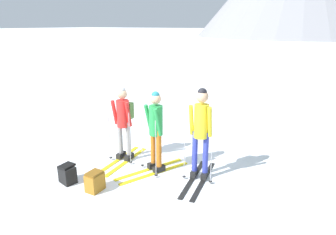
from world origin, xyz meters
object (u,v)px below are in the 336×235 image
skier_in_red (124,120)px  skier_in_yellow (201,128)px  skier_in_green (155,129)px  backpack_on_snow_front (95,181)px  backpack_on_snow_beside (67,174)px

skier_in_red → skier_in_yellow: skier_in_yellow is taller
skier_in_red → skier_in_green: (0.92, -0.12, -0.01)m
backpack_on_snow_front → backpack_on_snow_beside: bearing=-175.5°
skier_in_yellow → skier_in_red: bearing=-177.7°
skier_in_yellow → backpack_on_snow_front: bearing=-135.8°
skier_in_green → backpack_on_snow_beside: bearing=-133.3°
skier_in_green → skier_in_yellow: size_ratio=0.93×
backpack_on_snow_front → backpack_on_snow_beside: 0.67m
skier_in_red → skier_in_green: 0.92m
skier_in_yellow → backpack_on_snow_beside: size_ratio=4.89×
skier_in_yellow → backpack_on_snow_beside: 2.77m
skier_in_green → skier_in_yellow: bearing=12.0°
backpack_on_snow_front → backpack_on_snow_beside: (-0.67, -0.05, 0.00)m
skier_in_red → skier_in_green: bearing=-7.7°
skier_in_yellow → backpack_on_snow_front: skier_in_yellow is taller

